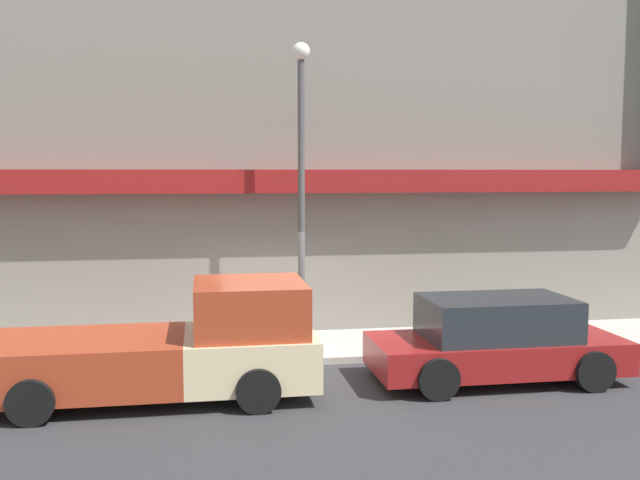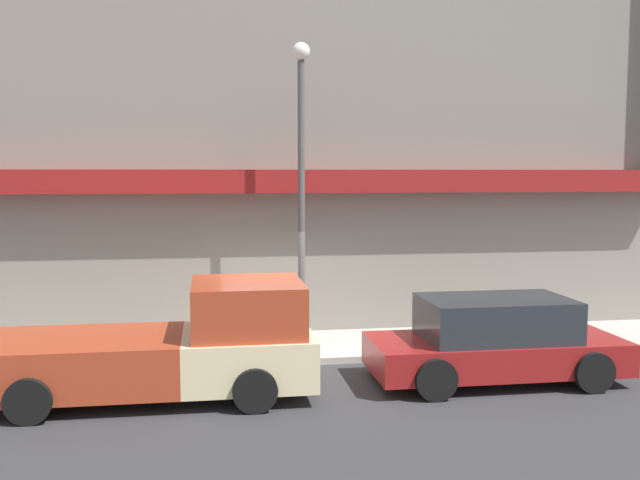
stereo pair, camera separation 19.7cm
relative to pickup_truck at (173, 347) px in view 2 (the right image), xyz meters
name	(u,v)px [view 2 (the right image)]	position (x,y,z in m)	size (l,w,h in m)	color
ground_plane	(288,366)	(2.07, 1.51, -0.82)	(80.00, 80.00, 0.00)	#2D2D30
sidewalk	(282,348)	(2.07, 2.72, -0.76)	(36.00, 2.42, 0.13)	#ADA89E
building	(270,88)	(2.09, 5.41, 4.89)	(19.80, 3.80, 11.45)	gray
pickup_truck	(173,347)	(0.00, 0.00, 0.00)	(5.37, 2.30, 1.89)	beige
parked_car	(495,341)	(5.60, 0.00, -0.09)	(4.45, 2.02, 1.50)	maroon
fire_hydrant	(177,337)	(-0.06, 2.38, -0.38)	(0.18, 0.18, 0.61)	red
street_lamp	(301,162)	(2.47, 2.54, 3.10)	(0.36, 0.36, 6.15)	#4C4C4C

